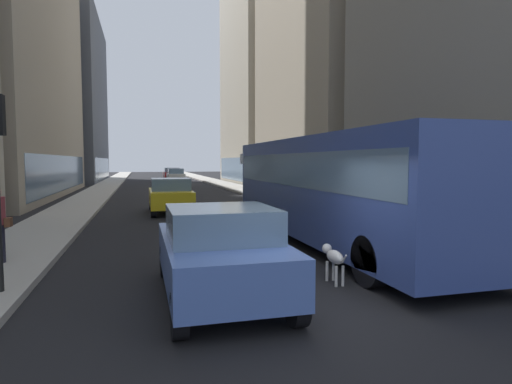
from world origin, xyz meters
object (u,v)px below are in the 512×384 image
car_yellow_taxi (170,195)px  car_white_van (176,176)px  transit_bus (331,183)px  car_blue_hatchback (220,252)px  car_red_coupe (172,174)px  dalmatian_dog (333,257)px

car_yellow_taxi → car_white_van: size_ratio=0.92×
transit_bus → car_blue_hatchback: (-4.00, -4.04, -0.95)m
car_blue_hatchback → car_red_coupe: (2.40, 46.98, 0.00)m
car_blue_hatchback → car_white_van: 41.01m
transit_bus → car_white_van: (-1.60, 36.90, -0.95)m
car_red_coupe → transit_bus: bearing=-87.9°
car_blue_hatchback → transit_bus: bearing=45.3°
transit_bus → dalmatian_dog: (-1.66, -3.70, -1.26)m
car_yellow_taxi → car_white_van: (2.40, 27.98, 0.00)m
car_blue_hatchback → dalmatian_dog: 2.38m
car_red_coupe → car_yellow_taxi: 34.11m
car_blue_hatchback → car_yellow_taxi: size_ratio=1.00×
car_yellow_taxi → dalmatian_dog: size_ratio=4.28×
car_red_coupe → car_white_van: size_ratio=1.02×
car_white_van → car_blue_hatchback: bearing=-93.4°
car_blue_hatchback → car_yellow_taxi: same height
car_red_coupe → car_white_van: bearing=-90.0°
transit_bus → dalmatian_dog: 4.25m
car_yellow_taxi → car_red_coupe: bearing=86.0°
car_red_coupe → car_yellow_taxi: same height
transit_bus → car_white_van: size_ratio=2.57×
car_blue_hatchback → dalmatian_dog: size_ratio=4.27×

